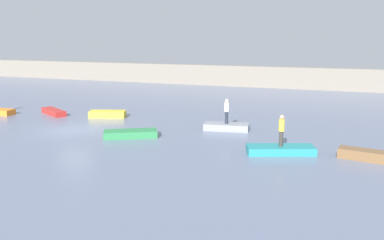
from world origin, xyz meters
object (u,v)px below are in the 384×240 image
Objects in this scene: rowboat_red at (54,112)px; rowboat_grey at (226,127)px; person_white_shirt at (227,110)px; rowboat_green at (131,134)px; person_yellow_shirt at (282,129)px; rowboat_yellow at (108,114)px; rowboat_teal at (281,150)px; rowboat_brown at (367,155)px.

rowboat_grey is at bearing 28.09° from rowboat_red.
rowboat_red is at bearing 177.83° from person_white_shirt.
rowboat_green is 9.77m from person_yellow_shirt.
person_white_shirt is (10.29, -1.10, 1.18)m from rowboat_yellow.
rowboat_green is 9.70m from rowboat_teal.
rowboat_brown reaches higher than rowboat_grey.
rowboat_red is 11.00m from rowboat_green.
person_yellow_shirt reaches higher than rowboat_green.
rowboat_green is at bearing -141.86° from person_white_shirt.
rowboat_yellow reaches higher than rowboat_green.
rowboat_red is at bearing 169.17° from rowboat_grey.
rowboat_teal is 2.15× the size of person_white_shirt.
rowboat_grey is at bearing 134.18° from person_yellow_shirt.
rowboat_teal is 4.50m from rowboat_brown.
person_white_shirt reaches higher than rowboat_green.
person_white_shirt is at bearing 165.42° from rowboat_brown.
rowboat_teal is 6.44m from person_white_shirt.
rowboat_yellow is at bearing 173.91° from person_white_shirt.
person_white_shirt reaches higher than rowboat_teal.
rowboat_brown is (4.48, 0.36, 0.05)m from rowboat_teal.
person_white_shirt is (-8.88, 4.17, 1.18)m from rowboat_brown.
rowboat_brown is at bearing -29.05° from rowboat_green.
rowboat_red is 1.89× the size of person_white_shirt.
rowboat_yellow is 10.35m from rowboat_grey.
rowboat_red is at bearing 167.82° from rowboat_yellow.
rowboat_grey is 0.83× the size of rowboat_teal.
person_yellow_shirt is at bearing -45.82° from person_white_shirt.
rowboat_red is 20.31m from person_yellow_shirt.
rowboat_yellow is at bearing 36.28° from rowboat_red.
person_yellow_shirt is (19.62, -5.11, 1.22)m from rowboat_red.
rowboat_green is at bearing -169.50° from rowboat_brown.
rowboat_red is at bearing 179.44° from rowboat_brown.
rowboat_brown reaches higher than rowboat_red.
person_yellow_shirt reaches higher than rowboat_grey.
rowboat_red is 1.14× the size of rowboat_brown.
person_white_shirt is 6.32m from person_yellow_shirt.
rowboat_green is at bearing -64.62° from rowboat_yellow.
rowboat_brown reaches higher than rowboat_teal.
person_white_shirt is at bearing 28.09° from rowboat_red.
rowboat_red is 15.23m from rowboat_grey.
rowboat_red is 20.28m from rowboat_teal.
rowboat_teal is at bearing -90.00° from person_yellow_shirt.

